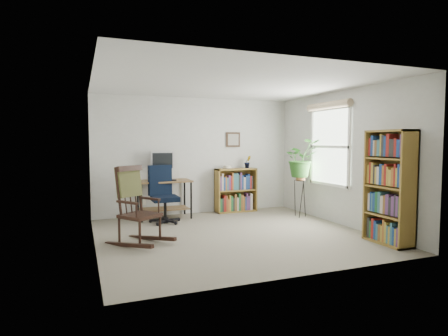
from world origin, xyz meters
name	(u,v)px	position (x,y,z in m)	size (l,w,h in m)	color
floor	(233,235)	(0.00, 0.00, 0.00)	(4.20, 4.00, 0.00)	gray
ceiling	(233,84)	(0.00, 0.00, 2.40)	(4.20, 4.00, 0.00)	silver
wall_back	(196,156)	(0.00, 2.00, 1.20)	(4.20, 0.00, 2.40)	silver
wall_front	(303,169)	(0.00, -2.00, 1.20)	(4.20, 0.00, 2.40)	silver
wall_left	(93,163)	(-2.10, 0.00, 1.20)	(0.00, 4.00, 2.40)	silver
wall_right	(341,158)	(2.10, 0.00, 1.20)	(0.00, 4.00, 2.40)	silver
window	(329,147)	(2.06, 0.30, 1.40)	(0.12, 1.20, 1.50)	white
desk	(164,199)	(-0.75, 1.70, 0.37)	(1.03, 0.57, 0.74)	brown
monitor	(162,166)	(-0.75, 1.84, 1.02)	(0.46, 0.16, 0.56)	#B1B1B6
keyboard	(165,180)	(-0.75, 1.58, 0.76)	(0.40, 0.15, 0.03)	black
office_chair	(165,194)	(-0.83, 1.26, 0.54)	(0.59, 0.59, 1.08)	black
rocking_chair	(140,205)	(-1.47, -0.02, 0.58)	(0.60, 1.00, 1.16)	black
low_bookshelf	(236,190)	(0.82, 1.82, 0.46)	(0.88, 0.29, 0.93)	olive
tall_bookshelf	(389,187)	(1.92, -1.30, 0.83)	(0.31, 0.73, 1.66)	olive
plant_stand	(300,195)	(1.80, 0.85, 0.43)	(0.24, 0.24, 0.86)	black
spider_plant	(301,140)	(1.80, 0.85, 1.53)	(1.69, 1.88, 1.46)	#2D6724
potted_plant_small	(248,166)	(1.10, 1.83, 0.98)	(0.13, 0.24, 0.11)	#2D6724
framed_picture	(233,140)	(0.82, 1.97, 1.54)	(0.32, 0.04, 0.32)	black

